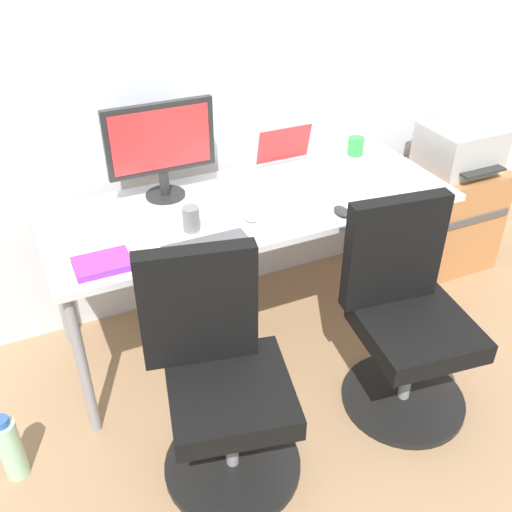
# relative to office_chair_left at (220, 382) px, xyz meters

# --- Properties ---
(ground_plane) EXTENTS (5.28, 5.28, 0.00)m
(ground_plane) POSITION_rel_office_chair_left_xyz_m (0.43, 0.66, -0.42)
(ground_plane) COLOR #9E7A56
(back_wall) EXTENTS (4.40, 0.04, 2.60)m
(back_wall) POSITION_rel_office_chair_left_xyz_m (0.43, 1.09, 0.88)
(back_wall) COLOR silver
(back_wall) RESTS_ON ground
(desk) EXTENTS (1.83, 0.71, 0.75)m
(desk) POSITION_rel_office_chair_left_xyz_m (0.43, 0.66, 0.26)
(desk) COLOR silver
(desk) RESTS_ON ground
(office_chair_left) EXTENTS (0.54, 0.54, 0.94)m
(office_chair_left) POSITION_rel_office_chair_left_xyz_m (0.00, 0.00, 0.00)
(office_chair_left) COLOR black
(office_chair_left) RESTS_ON ground
(office_chair_right) EXTENTS (0.54, 0.54, 0.94)m
(office_chair_right) POSITION_rel_office_chair_left_xyz_m (0.83, 0.00, 0.00)
(office_chair_right) COLOR black
(office_chair_right) RESTS_ON ground
(side_cabinet) EXTENTS (0.49, 0.46, 0.60)m
(side_cabinet) POSITION_rel_office_chair_left_xyz_m (1.73, 0.79, -0.12)
(side_cabinet) COLOR #B77542
(side_cabinet) RESTS_ON ground
(printer) EXTENTS (0.38, 0.40, 0.24)m
(printer) POSITION_rel_office_chair_left_xyz_m (1.73, 0.79, 0.30)
(printer) COLOR #B7B7B7
(printer) RESTS_ON side_cabinet
(water_bottle_on_floor) EXTENTS (0.09, 0.09, 0.31)m
(water_bottle_on_floor) POSITION_rel_office_chair_left_xyz_m (-0.77, 0.27, -0.28)
(water_bottle_on_floor) COLOR #A5D8B2
(water_bottle_on_floor) RESTS_ON ground
(desktop_monitor) EXTENTS (0.48, 0.18, 0.43)m
(desktop_monitor) POSITION_rel_office_chair_left_xyz_m (0.09, 0.87, 0.58)
(desktop_monitor) COLOR #262626
(desktop_monitor) RESTS_ON desk
(open_laptop) EXTENTS (0.31, 0.27, 0.22)m
(open_laptop) POSITION_rel_office_chair_left_xyz_m (0.72, 0.85, 0.38)
(open_laptop) COLOR silver
(open_laptop) RESTS_ON desk
(keyboard_by_monitor) EXTENTS (0.34, 0.12, 0.02)m
(keyboard_by_monitor) POSITION_rel_office_chair_left_xyz_m (0.11, 0.39, 0.33)
(keyboard_by_monitor) COLOR #515156
(keyboard_by_monitor) RESTS_ON desk
(keyboard_by_laptop) EXTENTS (0.34, 0.12, 0.02)m
(keyboard_by_laptop) POSITION_rel_office_chair_left_xyz_m (0.77, 0.55, 0.33)
(keyboard_by_laptop) COLOR #B7B7B7
(keyboard_by_laptop) RESTS_ON desk
(mouse_by_monitor) EXTENTS (0.06, 0.10, 0.03)m
(mouse_by_monitor) POSITION_rel_office_chair_left_xyz_m (0.36, 0.52, 0.34)
(mouse_by_monitor) COLOR silver
(mouse_by_monitor) RESTS_ON desk
(mouse_by_laptop) EXTENTS (0.06, 0.10, 0.03)m
(mouse_by_laptop) POSITION_rel_office_chair_left_xyz_m (0.73, 0.39, 0.34)
(mouse_by_laptop) COLOR #2D2D2D
(mouse_by_laptop) RESTS_ON desk
(coffee_mug) EXTENTS (0.08, 0.08, 0.09)m
(coffee_mug) POSITION_rel_office_chair_left_xyz_m (1.13, 0.90, 0.37)
(coffee_mug) COLOR green
(coffee_mug) RESTS_ON desk
(pen_cup) EXTENTS (0.07, 0.07, 0.10)m
(pen_cup) POSITION_rel_office_chair_left_xyz_m (0.10, 0.54, 0.38)
(pen_cup) COLOR slate
(pen_cup) RESTS_ON desk
(notebook) EXTENTS (0.21, 0.15, 0.03)m
(notebook) POSITION_rel_office_chair_left_xyz_m (-0.29, 0.43, 0.34)
(notebook) COLOR purple
(notebook) RESTS_ON desk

